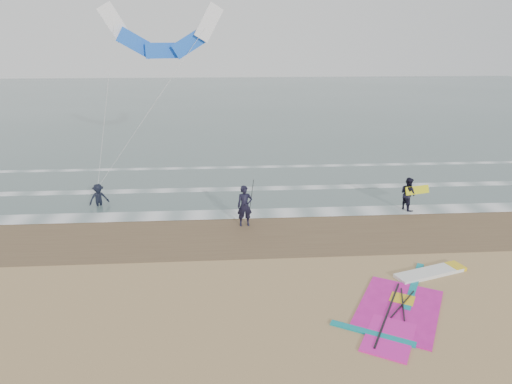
{
  "coord_description": "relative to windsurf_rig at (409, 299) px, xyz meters",
  "views": [
    {
      "loc": [
        -2.86,
        -12.08,
        8.0
      ],
      "look_at": [
        -1.68,
        5.0,
        2.2
      ],
      "focal_mm": 32.0,
      "sensor_mm": 36.0,
      "label": 1
    }
  ],
  "objects": [
    {
      "name": "ground",
      "position": [
        -2.96,
        -0.34,
        -0.04
      ],
      "size": [
        120.0,
        120.0,
        0.0
      ],
      "primitive_type": "plane",
      "color": "tan",
      "rests_on": "ground"
    },
    {
      "name": "sea_water",
      "position": [
        -2.96,
        47.66,
        -0.02
      ],
      "size": [
        120.0,
        80.0,
        0.02
      ],
      "primitive_type": "cube",
      "color": "#47605E",
      "rests_on": "ground"
    },
    {
      "name": "wet_sand_band",
      "position": [
        -2.96,
        5.66,
        -0.03
      ],
      "size": [
        120.0,
        5.0,
        0.01
      ],
      "primitive_type": "cube",
      "color": "brown",
      "rests_on": "ground"
    },
    {
      "name": "foam_waterline",
      "position": [
        -2.96,
        10.11,
        -0.01
      ],
      "size": [
        120.0,
        9.15,
        0.02
      ],
      "color": "white",
      "rests_on": "ground"
    },
    {
      "name": "windsurf_rig",
      "position": [
        0.0,
        0.0,
        0.0
      ],
      "size": [
        5.68,
        5.38,
        0.14
      ],
      "color": "white",
      "rests_on": "ground"
    },
    {
      "name": "person_standing",
      "position": [
        -5.01,
        6.51,
        0.89
      ],
      "size": [
        0.72,
        0.51,
        1.86
      ],
      "primitive_type": "imported",
      "rotation": [
        0.0,
        0.0,
        0.09
      ],
      "color": "black",
      "rests_on": "ground"
    },
    {
      "name": "person_walking",
      "position": [
        2.98,
        7.92,
        0.79
      ],
      "size": [
        0.88,
        0.98,
        1.65
      ],
      "primitive_type": "imported",
      "rotation": [
        0.0,
        0.0,
        1.96
      ],
      "color": "black",
      "rests_on": "ground"
    },
    {
      "name": "person_wading",
      "position": [
        -12.16,
        9.47,
        0.72
      ],
      "size": [
        1.12,
        0.96,
        1.51
      ],
      "primitive_type": "imported",
      "rotation": [
        0.0,
        0.0,
        0.5
      ],
      "color": "black",
      "rests_on": "ground"
    },
    {
      "name": "held_pole",
      "position": [
        -4.71,
        6.51,
        1.33
      ],
      "size": [
        0.17,
        0.86,
        1.82
      ],
      "color": "black",
      "rests_on": "ground"
    },
    {
      "name": "carried_kiteboard",
      "position": [
        3.38,
        7.82,
        1.01
      ],
      "size": [
        1.3,
        0.51,
        0.39
      ],
      "color": "yellow",
      "rests_on": "ground"
    },
    {
      "name": "surf_kite",
      "position": [
        -8.89,
        12.44,
        8.01
      ],
      "size": [
        6.44,
        3.31,
        8.79
      ],
      "color": "white",
      "rests_on": "ground"
    }
  ]
}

